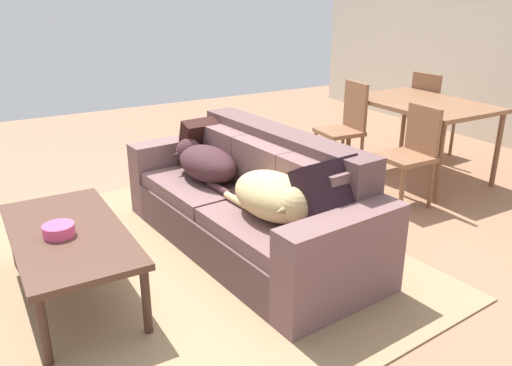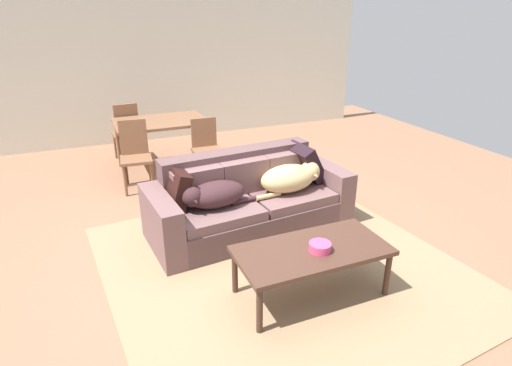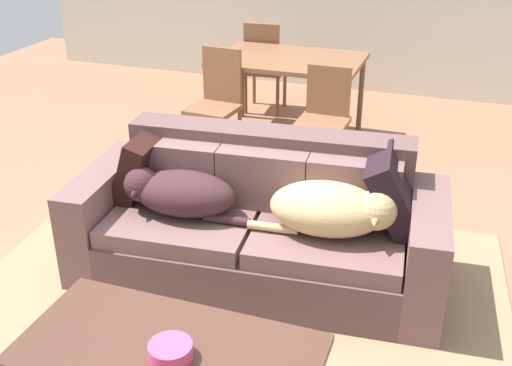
# 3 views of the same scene
# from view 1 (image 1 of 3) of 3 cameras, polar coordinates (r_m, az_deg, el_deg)

# --- Properties ---
(ground_plane) EXTENTS (10.00, 10.00, 0.00)m
(ground_plane) POSITION_cam_1_polar(r_m,az_deg,el_deg) (4.01, -1.53, -6.23)
(ground_plane) COLOR #93674C
(area_rug) EXTENTS (3.41, 3.53, 0.01)m
(area_rug) POSITION_cam_1_polar(r_m,az_deg,el_deg) (3.64, -11.91, -9.60)
(area_rug) COLOR #9B7D59
(area_rug) RESTS_ON ground
(couch) EXTENTS (2.25, 1.08, 0.84)m
(couch) POSITION_cam_1_polar(r_m,az_deg,el_deg) (3.80, -0.34, -2.39)
(couch) COLOR brown
(couch) RESTS_ON ground
(dog_on_left_cushion) EXTENTS (0.79, 0.41, 0.27)m
(dog_on_left_cushion) POSITION_cam_1_polar(r_m,az_deg,el_deg) (4.02, -5.66, 2.32)
(dog_on_left_cushion) COLOR #3E2427
(dog_on_left_cushion) RESTS_ON couch
(dog_on_right_cushion) EXTENTS (0.81, 0.45, 0.30)m
(dog_on_right_cushion) POSITION_cam_1_polar(r_m,az_deg,el_deg) (3.28, 2.19, -1.55)
(dog_on_right_cushion) COLOR tan
(dog_on_right_cushion) RESTS_ON couch
(throw_pillow_by_left_arm) EXTENTS (0.28, 0.43, 0.43)m
(throw_pillow_by_left_arm) POSITION_cam_1_polar(r_m,az_deg,el_deg) (4.35, -5.73, 4.45)
(throw_pillow_by_left_arm) COLOR black
(throw_pillow_by_left_arm) RESTS_ON couch
(throw_pillow_by_right_arm) EXTENTS (0.39, 0.48, 0.47)m
(throw_pillow_by_right_arm) POSITION_cam_1_polar(r_m,az_deg,el_deg) (3.16, 8.54, -1.68)
(throw_pillow_by_right_arm) COLOR black
(throw_pillow_by_right_arm) RESTS_ON couch
(coffee_table) EXTENTS (1.28, 0.63, 0.45)m
(coffee_table) POSITION_cam_1_polar(r_m,az_deg,el_deg) (3.33, -19.91, -5.69)
(coffee_table) COLOR #4E3024
(coffee_table) RESTS_ON ground
(bowl_on_coffee_table) EXTENTS (0.18, 0.18, 0.07)m
(bowl_on_coffee_table) POSITION_cam_1_polar(r_m,az_deg,el_deg) (3.25, -20.87, -4.87)
(bowl_on_coffee_table) COLOR #EA4C7F
(bowl_on_coffee_table) RESTS_ON coffee_table
(dining_table) EXTENTS (1.31, 0.90, 0.77)m
(dining_table) POSITION_cam_1_polar(r_m,az_deg,el_deg) (5.41, 17.86, 7.79)
(dining_table) COLOR brown
(dining_table) RESTS_ON ground
(dining_chair_near_left) EXTENTS (0.44, 0.44, 0.93)m
(dining_chair_near_left) POSITION_cam_1_polar(r_m,az_deg,el_deg) (5.40, 9.85, 6.41)
(dining_chair_near_left) COLOR brown
(dining_chair_near_left) RESTS_ON ground
(dining_chair_near_right) EXTENTS (0.41, 0.41, 0.87)m
(dining_chair_near_right) POSITION_cam_1_polar(r_m,az_deg,el_deg) (4.68, 16.74, 3.41)
(dining_chair_near_right) COLOR brown
(dining_chair_near_right) RESTS_ON ground
(dining_chair_far_left) EXTENTS (0.43, 0.43, 0.94)m
(dining_chair_far_left) POSITION_cam_1_polar(r_m,az_deg,el_deg) (6.18, 18.50, 7.49)
(dining_chair_far_left) COLOR brown
(dining_chair_far_left) RESTS_ON ground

